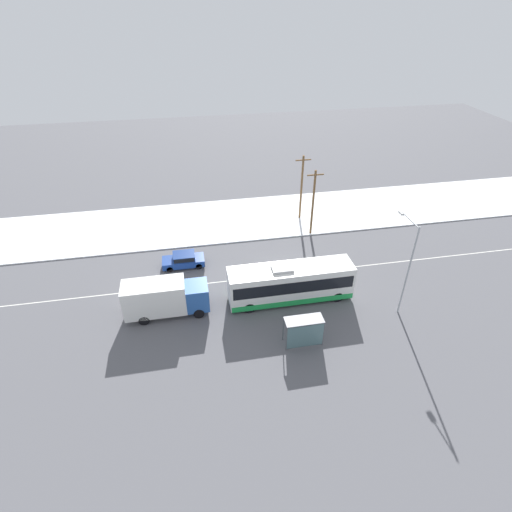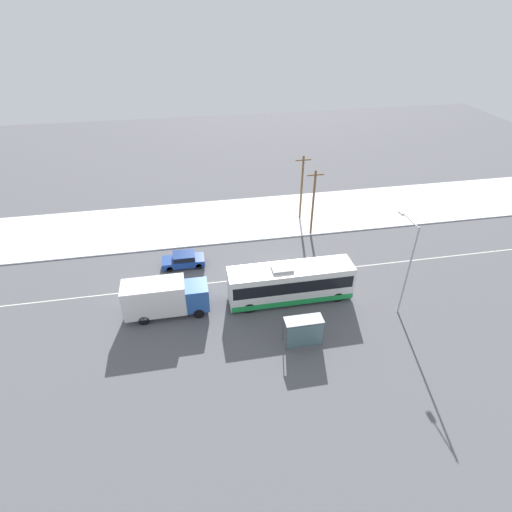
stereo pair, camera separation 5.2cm
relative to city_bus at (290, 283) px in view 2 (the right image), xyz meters
The scene contains 11 objects.
ground_plane 4.00m from the city_bus, 88.57° to the left, with size 120.00×120.00×0.00m, color #56565B.
snow_lot 15.68m from the city_bus, 89.67° to the left, with size 80.00×10.55×0.12m.
lane_marking_center 3.99m from the city_bus, 88.57° to the left, with size 60.00×0.12×0.00m.
city_bus is the anchor object (origin of this frame).
box_truck 10.89m from the city_bus, behind, with size 7.02×2.30×3.29m.
sedan_car 11.50m from the city_bus, 142.98° to the left, with size 4.15×1.80×1.43m.
pedestrian_at_stop 4.44m from the city_bus, 84.93° to the right, with size 0.61×0.27×1.70m.
bus_shelter 5.65m from the city_bus, 93.72° to the right, with size 2.97×1.20×2.40m.
streetlamp 9.87m from the city_bus, 18.19° to the right, with size 0.36×3.04×8.45m.
utility_pole_roadside 12.06m from the city_bus, 63.95° to the left, with size 1.80×0.24×7.63m.
utility_pole_snowlot 15.41m from the city_bus, 70.95° to the left, with size 1.80×0.24×7.89m.
Camera 2 is at (-8.10, -30.29, 23.25)m, focal length 28.00 mm.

